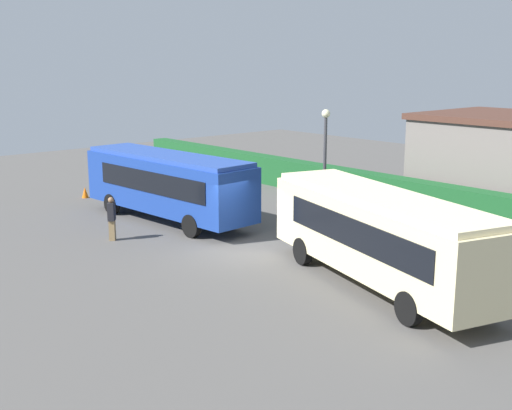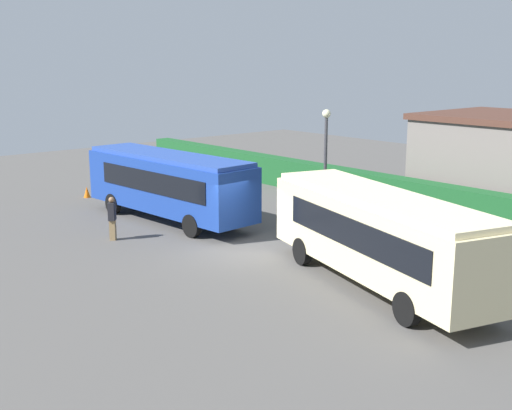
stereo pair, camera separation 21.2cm
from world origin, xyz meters
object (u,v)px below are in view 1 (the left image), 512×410
person_left (112,217)px  bus_blue (168,183)px  person_center (232,199)px  bus_cream (380,233)px  lamppost (325,156)px  traffic_cone (85,192)px

person_left → bus_blue: bearing=62.9°
bus_blue → person_center: size_ratio=5.43×
bus_cream → lamppost: size_ratio=1.95×
bus_cream → traffic_cone: size_ratio=17.22×
person_left → lamppost: size_ratio=0.34×
bus_blue → lamppost: bearing=-150.3°
traffic_cone → person_left: bearing=-19.8°
bus_blue → lamppost: size_ratio=1.88×
person_center → lamppost: (4.37, 1.60, 2.36)m
person_center → lamppost: size_ratio=0.35×
person_left → traffic_cone: size_ratio=3.05×
person_center → lamppost: bearing=-58.6°
person_left → person_center: (0.39, 6.08, -0.00)m
person_center → lamppost: 5.22m
bus_blue → traffic_cone: bearing=0.2°
person_center → bus_cream: bearing=-90.5°
person_center → traffic_cone: (-9.01, -2.98, -0.67)m
bus_blue → lamppost: (6.06, 4.04, 1.52)m
bus_blue → person_left: bus_blue is taller
bus_cream → lamppost: 7.28m
bus_blue → person_center: (1.69, 2.44, -0.84)m
person_left → lamppost: bearing=11.4°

